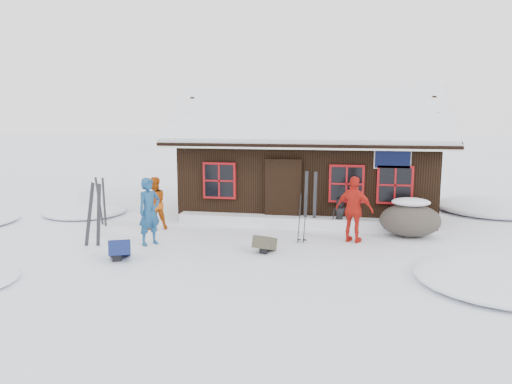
% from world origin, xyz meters
% --- Properties ---
extents(ground, '(120.00, 120.00, 0.00)m').
position_xyz_m(ground, '(0.00, 0.00, 0.00)').
color(ground, white).
rests_on(ground, ground).
extents(mountain_hut, '(8.90, 6.09, 4.42)m').
position_xyz_m(mountain_hut, '(1.50, 4.98, 1.58)').
color(mountain_hut, black).
rests_on(mountain_hut, ground).
extents(snow_drift, '(7.60, 0.60, 0.35)m').
position_xyz_m(snow_drift, '(1.50, 2.25, 0.17)').
color(snow_drift, white).
rests_on(snow_drift, ground).
extents(snow_mounds, '(20.60, 13.20, 0.48)m').
position_xyz_m(snow_mounds, '(1.65, 1.86, 0.00)').
color(snow_mounds, white).
rests_on(snow_mounds, ground).
extents(skier_teal, '(0.72, 0.78, 1.78)m').
position_xyz_m(skier_teal, '(-2.28, -0.39, 0.89)').
color(skier_teal, navy).
rests_on(skier_teal, ground).
extents(skier_orange_left, '(0.97, 0.93, 1.57)m').
position_xyz_m(skier_orange_left, '(-2.80, 1.28, 0.79)').
color(skier_orange_left, '#B84D0D').
rests_on(skier_orange_left, ground).
extents(skier_orange_right, '(1.13, 0.80, 1.78)m').
position_xyz_m(skier_orange_right, '(3.01, 0.80, 0.89)').
color(skier_orange_right, red).
rests_on(skier_orange_right, ground).
extents(skier_crouched, '(0.52, 0.40, 0.94)m').
position_xyz_m(skier_crouched, '(2.62, 2.15, 0.47)').
color(skier_crouched, black).
rests_on(skier_crouched, ground).
extents(boulder, '(1.68, 1.26, 0.98)m').
position_xyz_m(boulder, '(4.58, 1.69, 0.50)').
color(boulder, '#484139').
rests_on(boulder, ground).
extents(ski_pair_left, '(0.61, 0.21, 1.73)m').
position_xyz_m(ski_pair_left, '(-3.64, -0.79, 0.82)').
color(ski_pair_left, black).
rests_on(ski_pair_left, ground).
extents(ski_pair_mid, '(0.45, 0.25, 1.53)m').
position_xyz_m(ski_pair_mid, '(-4.62, 1.54, 0.72)').
color(ski_pair_mid, black).
rests_on(ski_pair_mid, ground).
extents(ski_pair_right, '(0.41, 0.17, 1.78)m').
position_xyz_m(ski_pair_right, '(1.75, 2.20, 0.84)').
color(ski_pair_right, black).
rests_on(ski_pair_right, ground).
extents(ski_poles, '(0.24, 0.12, 1.36)m').
position_xyz_m(ski_poles, '(1.65, 0.48, 0.64)').
color(ski_poles, black).
rests_on(ski_poles, ground).
extents(backpack_blue, '(0.71, 0.80, 0.36)m').
position_xyz_m(backpack_blue, '(-2.49, -1.77, 0.18)').
color(backpack_blue, '#121D50').
rests_on(backpack_blue, ground).
extents(backpack_olive, '(0.57, 0.67, 0.31)m').
position_xyz_m(backpack_olive, '(0.81, -0.57, 0.16)').
color(backpack_olive, '#3F3C2D').
rests_on(backpack_olive, ground).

